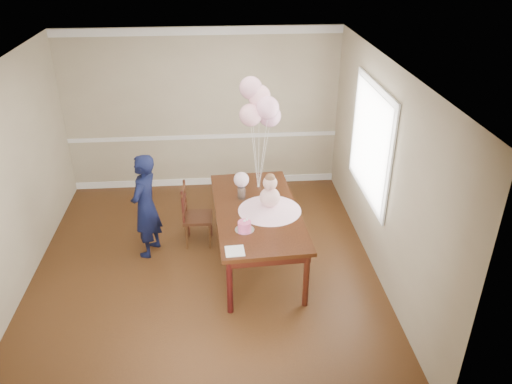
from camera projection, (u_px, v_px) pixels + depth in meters
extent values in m
cube|color=#331C0C|center=(205.00, 269.00, 6.66)|extent=(4.50, 5.00, 0.00)
cube|color=white|center=(193.00, 67.00, 5.38)|extent=(4.50, 5.00, 0.02)
cube|color=tan|center=(203.00, 111.00, 8.22)|extent=(4.50, 0.02, 2.70)
cube|color=tan|center=(194.00, 325.00, 3.82)|extent=(4.50, 0.02, 2.70)
cube|color=tan|center=(8.00, 186.00, 5.86)|extent=(0.02, 5.00, 2.70)
cube|color=tan|center=(382.00, 172.00, 6.18)|extent=(0.02, 5.00, 2.70)
cube|color=white|center=(204.00, 137.00, 8.42)|extent=(4.50, 0.02, 0.07)
cube|color=silver|center=(198.00, 31.00, 7.60)|extent=(4.50, 0.02, 0.12)
cube|color=white|center=(206.00, 181.00, 8.82)|extent=(4.50, 0.02, 0.12)
cube|color=white|center=(371.00, 142.00, 6.52)|extent=(0.02, 1.66, 1.56)
cube|color=white|center=(369.00, 142.00, 6.52)|extent=(0.01, 1.50, 1.40)
cube|color=black|center=(257.00, 211.00, 6.48)|extent=(1.19, 2.20, 0.05)
cube|color=black|center=(257.00, 216.00, 6.52)|extent=(1.08, 2.09, 0.11)
cylinder|color=black|center=(230.00, 286.00, 5.75)|extent=(0.08, 0.08, 0.75)
cylinder|color=black|center=(306.00, 280.00, 5.86)|extent=(0.08, 0.08, 0.75)
cylinder|color=black|center=(218.00, 203.00, 7.48)|extent=(0.08, 0.08, 0.75)
cylinder|color=black|center=(277.00, 199.00, 7.59)|extent=(0.08, 0.08, 0.75)
cone|color=#FFBBD5|center=(270.00, 207.00, 6.41)|extent=(0.86, 0.86, 0.11)
sphere|color=pink|center=(270.00, 197.00, 6.35)|extent=(0.26, 0.26, 0.26)
sphere|color=#D5A292|center=(270.00, 183.00, 6.25)|extent=(0.18, 0.18, 0.18)
sphere|color=brown|center=(270.00, 178.00, 6.22)|extent=(0.13, 0.13, 0.13)
cylinder|color=silver|center=(245.00, 230.00, 6.02)|extent=(0.25, 0.25, 0.01)
cylinder|color=#DC457E|center=(244.00, 226.00, 5.99)|extent=(0.17, 0.17, 0.11)
sphere|color=white|center=(244.00, 221.00, 5.96)|extent=(0.03, 0.03, 0.03)
sphere|color=white|center=(247.00, 220.00, 5.98)|extent=(0.03, 0.03, 0.03)
cylinder|color=white|center=(242.00, 192.00, 6.69)|extent=(0.11, 0.11, 0.17)
sphere|color=beige|center=(241.00, 180.00, 6.60)|extent=(0.20, 0.20, 0.20)
cube|color=silver|center=(235.00, 251.00, 5.62)|extent=(0.23, 0.23, 0.01)
cylinder|color=white|center=(258.00, 187.00, 6.99)|extent=(0.05, 0.05, 0.02)
sphere|color=#F8AFBE|center=(250.00, 115.00, 6.48)|extent=(0.30, 0.30, 0.30)
sphere|color=#FFB4D7|center=(268.00, 108.00, 6.40)|extent=(0.30, 0.30, 0.30)
sphere|color=#FFB4C3|center=(259.00, 96.00, 6.48)|extent=(0.30, 0.30, 0.30)
sphere|color=#DE9DB2|center=(251.00, 88.00, 6.44)|extent=(0.30, 0.30, 0.30)
sphere|color=#D798B7|center=(270.00, 116.00, 6.61)|extent=(0.30, 0.30, 0.30)
cylinder|color=white|center=(255.00, 158.00, 6.77)|extent=(0.10, 0.01, 0.90)
cylinder|color=white|center=(263.00, 155.00, 6.73)|extent=(0.11, 0.05, 1.00)
cylinder|color=white|center=(259.00, 149.00, 6.77)|extent=(0.02, 0.10, 1.11)
cylinder|color=white|center=(255.00, 145.00, 6.75)|extent=(0.10, 0.11, 1.22)
cylinder|color=white|center=(264.00, 158.00, 6.84)|extent=(0.15, 0.09, 0.83)
cube|color=black|center=(198.00, 218.00, 7.05)|extent=(0.42, 0.42, 0.05)
cylinder|color=#3B2010|center=(187.00, 237.00, 7.00)|extent=(0.04, 0.04, 0.39)
cylinder|color=#371F0F|center=(210.00, 236.00, 7.01)|extent=(0.04, 0.04, 0.39)
cylinder|color=#33170E|center=(188.00, 224.00, 7.28)|extent=(0.04, 0.04, 0.39)
cylinder|color=#36150E|center=(211.00, 224.00, 7.30)|extent=(0.04, 0.04, 0.39)
cylinder|color=black|center=(183.00, 207.00, 6.77)|extent=(0.04, 0.04, 0.51)
cylinder|color=#36190E|center=(185.00, 196.00, 7.06)|extent=(0.04, 0.04, 0.51)
cube|color=#3B1A10|center=(184.00, 208.00, 6.97)|extent=(0.04, 0.36, 0.05)
cube|color=black|center=(184.00, 199.00, 6.90)|extent=(0.04, 0.36, 0.05)
cube|color=#3D1F10|center=(183.00, 190.00, 6.83)|extent=(0.04, 0.36, 0.05)
imported|color=black|center=(146.00, 206.00, 6.67)|extent=(0.52, 0.63, 1.48)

